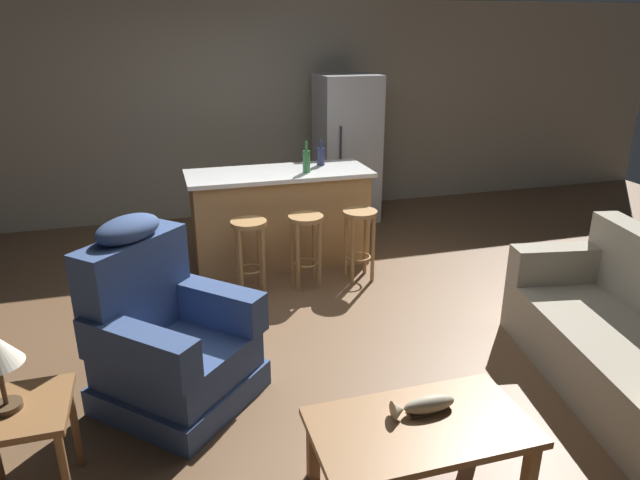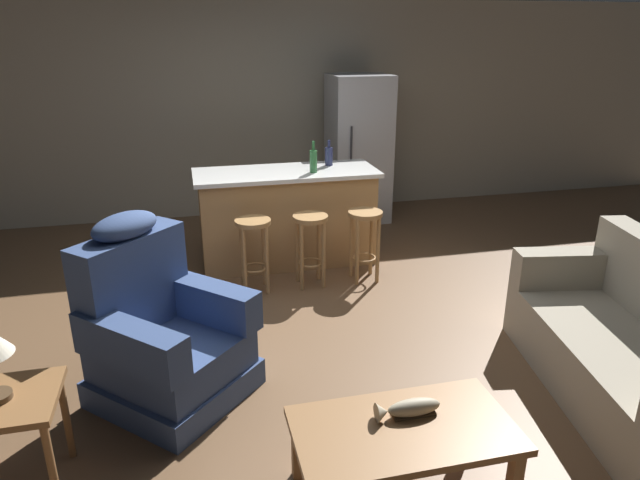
% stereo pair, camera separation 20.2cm
% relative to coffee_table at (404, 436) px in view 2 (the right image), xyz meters
% --- Properties ---
extents(ground_plane, '(12.00, 12.00, 0.00)m').
position_rel_coffee_table_xyz_m(ground_plane, '(0.01, 1.90, -0.36)').
color(ground_plane, brown).
extents(back_wall, '(12.00, 0.05, 2.60)m').
position_rel_coffee_table_xyz_m(back_wall, '(0.01, 5.03, 0.94)').
color(back_wall, '#A89E89').
rests_on(back_wall, ground_plane).
extents(coffee_table, '(1.10, 0.60, 0.42)m').
position_rel_coffee_table_xyz_m(coffee_table, '(0.00, 0.00, 0.00)').
color(coffee_table, olive).
rests_on(coffee_table, ground_plane).
extents(fish_figurine, '(0.34, 0.10, 0.10)m').
position_rel_coffee_table_xyz_m(fish_figurine, '(0.05, 0.08, 0.10)').
color(fish_figurine, '#4C3823').
rests_on(fish_figurine, coffee_table).
extents(couch, '(1.16, 2.02, 0.94)m').
position_rel_coffee_table_xyz_m(couch, '(1.74, 0.42, -0.02)').
color(couch, '#9E937F').
rests_on(couch, ground_plane).
extents(recliner_near_lamp, '(1.19, 1.19, 1.20)m').
position_rel_coffee_table_xyz_m(recliner_near_lamp, '(-1.18, 1.21, 0.06)').
color(recliner_near_lamp, '#384C7A').
rests_on(recliner_near_lamp, ground_plane).
extents(end_table, '(0.48, 0.48, 0.56)m').
position_rel_coffee_table_xyz_m(end_table, '(-1.89, 0.49, 0.10)').
color(end_table, olive).
rests_on(end_table, ground_plane).
extents(kitchen_island, '(1.80, 0.70, 0.95)m').
position_rel_coffee_table_xyz_m(kitchen_island, '(0.01, 3.25, 0.11)').
color(kitchen_island, '#AD7F4C').
rests_on(kitchen_island, ground_plane).
extents(bar_stool_left, '(0.32, 0.32, 0.68)m').
position_rel_coffee_table_xyz_m(bar_stool_left, '(-0.41, 2.62, 0.11)').
color(bar_stool_left, '#A87A47').
rests_on(bar_stool_left, ground_plane).
extents(bar_stool_middle, '(0.32, 0.32, 0.68)m').
position_rel_coffee_table_xyz_m(bar_stool_middle, '(0.11, 2.62, 0.11)').
color(bar_stool_middle, '#A87A47').
rests_on(bar_stool_middle, ground_plane).
extents(bar_stool_right, '(0.32, 0.32, 0.68)m').
position_rel_coffee_table_xyz_m(bar_stool_right, '(0.63, 2.62, 0.11)').
color(bar_stool_right, '#A87A47').
rests_on(bar_stool_right, ground_plane).
extents(refrigerator, '(0.70, 0.69, 1.76)m').
position_rel_coffee_table_xyz_m(refrigerator, '(1.12, 4.45, 0.52)').
color(refrigerator, '#B7B7BC').
rests_on(refrigerator, ground_plane).
extents(bottle_tall_green, '(0.07, 0.07, 0.30)m').
position_rel_coffee_table_xyz_m(bottle_tall_green, '(0.26, 3.13, 0.70)').
color(bottle_tall_green, '#2D6B38').
rests_on(bottle_tall_green, kitchen_island).
extents(bottle_short_amber, '(0.08, 0.08, 0.26)m').
position_rel_coffee_table_xyz_m(bottle_short_amber, '(0.48, 3.39, 0.68)').
color(bottle_short_amber, '#23284C').
rests_on(bottle_short_amber, kitchen_island).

